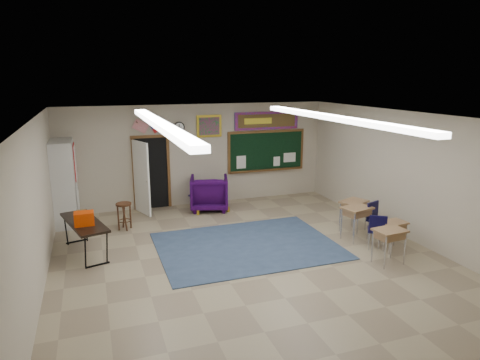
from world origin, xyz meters
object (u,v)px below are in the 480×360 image
object	(u,v)px
student_desk_front_left	(356,221)
student_desk_front_right	(353,214)
folding_table	(85,236)
wooden_stool	(124,216)
wingback_armchair	(209,193)

from	to	relation	value
student_desk_front_left	student_desk_front_right	bearing A→B (deg)	49.53
student_desk_front_left	folding_table	world-z (taller)	folding_table
wooden_stool	folding_table	bearing A→B (deg)	-125.76
wingback_armchair	student_desk_front_left	bearing A→B (deg)	143.12
student_desk_front_right	wooden_stool	distance (m)	5.75
wooden_stool	wingback_armchair	bearing A→B (deg)	20.70
wingback_armchair	folding_table	distance (m)	4.07
wingback_armchair	wooden_stool	bearing A→B (deg)	36.35
student_desk_front_left	folding_table	distance (m)	6.17
folding_table	wooden_stool	size ratio (longest dim) A/B	2.72
folding_table	wingback_armchair	bearing A→B (deg)	17.78
student_desk_front_right	wooden_stool	world-z (taller)	student_desk_front_right
student_desk_front_right	folding_table	xyz separation A→B (m)	(-6.31, 0.72, -0.03)
wingback_armchair	student_desk_front_right	world-z (taller)	wingback_armchair
wingback_armchair	wooden_stool	distance (m)	2.65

